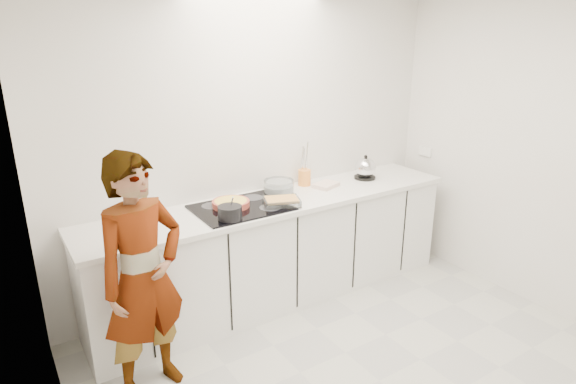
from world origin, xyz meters
TOP-DOWN VIEW (x-y plane):
  - floor at (0.00, 0.00)m, footprint 3.60×3.20m
  - wall_back at (0.00, 1.60)m, footprint 3.60×0.00m
  - wall_left at (-1.80, 0.00)m, footprint 0.00×3.20m
  - wall_right at (1.80, 0.02)m, footprint 0.02×3.20m
  - base_cabinets at (0.00, 1.28)m, footprint 3.20×0.58m
  - countertop at (0.00, 1.28)m, footprint 3.24×0.64m
  - hob at (-0.35, 1.26)m, footprint 0.72×0.54m
  - tart_dish at (-0.41, 1.31)m, footprint 0.37×0.37m
  - saucepan at (-0.54, 1.08)m, footprint 0.19×0.19m
  - baking_dish at (-0.06, 1.13)m, footprint 0.33×0.29m
  - mixing_bowl at (0.09, 1.41)m, footprint 0.27×0.27m
  - tea_towel at (0.54, 1.34)m, footprint 0.26×0.22m
  - kettle at (1.00, 1.34)m, footprint 0.22×0.22m
  - utensil_crock at (0.41, 1.49)m, footprint 0.14×0.14m
  - cook at (-1.28, 0.78)m, footprint 0.67×0.54m

SIDE VIEW (x-z plane):
  - floor at x=0.00m, z-range 0.00..0.00m
  - base_cabinets at x=0.00m, z-range 0.00..0.87m
  - cook at x=-1.28m, z-range 0.00..1.59m
  - countertop at x=0.00m, z-range 0.87..0.91m
  - hob at x=-0.35m, z-range 0.91..0.92m
  - tea_towel at x=0.54m, z-range 0.91..0.95m
  - tart_dish at x=-0.41m, z-range 0.93..0.97m
  - baking_dish at x=-0.06m, z-range 0.93..0.98m
  - mixing_bowl at x=0.09m, z-range 0.91..1.02m
  - saucepan at x=-0.54m, z-range 0.89..1.06m
  - utensil_crock at x=0.41m, z-range 0.91..1.05m
  - kettle at x=1.00m, z-range 0.89..1.12m
  - wall_right at x=1.80m, z-range 0.00..2.60m
  - wall_back at x=0.00m, z-range 0.00..2.60m
  - wall_left at x=-1.80m, z-range 0.00..2.60m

